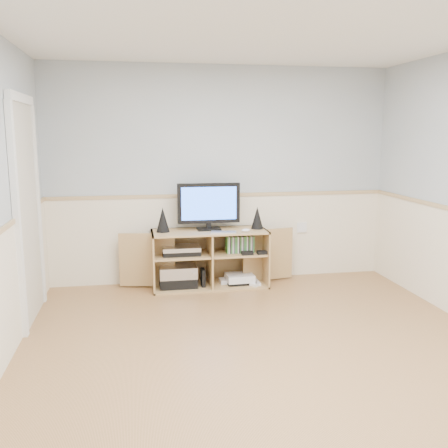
{
  "coord_description": "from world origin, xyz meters",
  "views": [
    {
      "loc": [
        -0.99,
        -3.49,
        1.73
      ],
      "look_at": [
        -0.15,
        1.2,
        0.86
      ],
      "focal_mm": 40.0,
      "sensor_mm": 36.0,
      "label": 1
    }
  ],
  "objects_px": {
    "monitor": "(209,205)",
    "game_consoles": "(238,279)",
    "media_cabinet": "(209,257)",
    "keyboard": "(224,232)"
  },
  "relations": [
    {
      "from": "monitor",
      "to": "game_consoles",
      "type": "height_order",
      "value": "monitor"
    },
    {
      "from": "media_cabinet",
      "to": "keyboard",
      "type": "bearing_deg",
      "value": -54.83
    },
    {
      "from": "keyboard",
      "to": "game_consoles",
      "type": "bearing_deg",
      "value": 43.88
    },
    {
      "from": "keyboard",
      "to": "game_consoles",
      "type": "relative_size",
      "value": 0.62
    },
    {
      "from": "media_cabinet",
      "to": "game_consoles",
      "type": "distance_m",
      "value": 0.43
    },
    {
      "from": "media_cabinet",
      "to": "monitor",
      "type": "relative_size",
      "value": 2.87
    },
    {
      "from": "monitor",
      "to": "game_consoles",
      "type": "distance_m",
      "value": 0.93
    },
    {
      "from": "monitor",
      "to": "keyboard",
      "type": "relative_size",
      "value": 2.53
    },
    {
      "from": "monitor",
      "to": "media_cabinet",
      "type": "bearing_deg",
      "value": 90.0
    },
    {
      "from": "media_cabinet",
      "to": "keyboard",
      "type": "relative_size",
      "value": 7.26
    }
  ]
}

